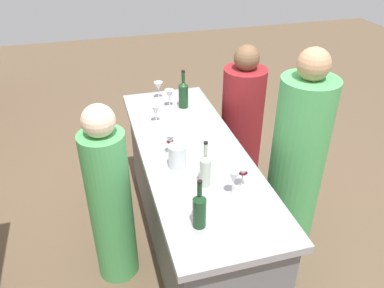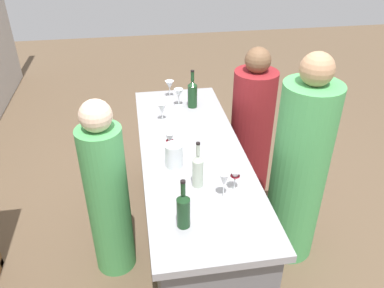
{
  "view_description": "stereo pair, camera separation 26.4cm",
  "coord_description": "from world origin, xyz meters",
  "px_view_note": "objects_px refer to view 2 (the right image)",
  "views": [
    {
      "loc": [
        -2.27,
        0.64,
        2.42
      ],
      "look_at": [
        0.0,
        0.0,
        0.95
      ],
      "focal_mm": 36.38,
      "sensor_mm": 36.0,
      "label": 1
    },
    {
      "loc": [
        -2.33,
        0.38,
        2.42
      ],
      "look_at": [
        0.0,
        0.0,
        0.95
      ],
      "focal_mm": 36.38,
      "sensor_mm": 36.0,
      "label": 2
    }
  ],
  "objects_px": {
    "wine_bottle_center_olive_green": "(192,93)",
    "wine_bottle_second_left_clear_pale": "(198,170)",
    "wine_glass_far_center": "(170,140)",
    "person_right_guest": "(108,197)",
    "wine_bottle_leftmost_olive_green": "(183,209)",
    "wine_glass_near_left": "(235,176)",
    "water_pitcher": "(174,155)",
    "wine_glass_far_left": "(170,85)",
    "person_left_guest": "(299,171)",
    "wine_glass_far_right": "(162,109)",
    "person_center_guest": "(251,130)",
    "wine_glass_near_center": "(224,180)",
    "wine_glass_near_right": "(179,94)"
  },
  "relations": [
    {
      "from": "wine_bottle_second_left_clear_pale",
      "to": "wine_glass_near_center",
      "type": "relative_size",
      "value": 1.79
    },
    {
      "from": "wine_bottle_leftmost_olive_green",
      "to": "wine_glass_far_right",
      "type": "bearing_deg",
      "value": -0.06
    },
    {
      "from": "wine_bottle_center_olive_green",
      "to": "water_pitcher",
      "type": "xyz_separation_m",
      "value": [
        -0.86,
        0.27,
        -0.05
      ]
    },
    {
      "from": "wine_glass_far_center",
      "to": "wine_glass_far_right",
      "type": "distance_m",
      "value": 0.49
    },
    {
      "from": "wine_glass_near_center",
      "to": "water_pitcher",
      "type": "relative_size",
      "value": 1.08
    },
    {
      "from": "wine_glass_far_center",
      "to": "wine_bottle_leftmost_olive_green",
      "type": "bearing_deg",
      "value": 179.28
    },
    {
      "from": "water_pitcher",
      "to": "wine_glass_near_right",
      "type": "bearing_deg",
      "value": -9.77
    },
    {
      "from": "wine_bottle_center_olive_green",
      "to": "person_center_guest",
      "type": "relative_size",
      "value": 0.24
    },
    {
      "from": "wine_glass_far_left",
      "to": "person_center_guest",
      "type": "relative_size",
      "value": 0.11
    },
    {
      "from": "wine_glass_far_center",
      "to": "person_left_guest",
      "type": "xyz_separation_m",
      "value": [
        -0.18,
        -0.92,
        -0.25
      ]
    },
    {
      "from": "wine_bottle_center_olive_green",
      "to": "wine_glass_near_left",
      "type": "relative_size",
      "value": 2.21
    },
    {
      "from": "wine_bottle_second_left_clear_pale",
      "to": "person_right_guest",
      "type": "height_order",
      "value": "person_right_guest"
    },
    {
      "from": "wine_glass_near_center",
      "to": "person_center_guest",
      "type": "distance_m",
      "value": 1.37
    },
    {
      "from": "person_left_guest",
      "to": "wine_bottle_center_olive_green",
      "type": "bearing_deg",
      "value": -54.43
    },
    {
      "from": "wine_bottle_center_olive_green",
      "to": "wine_bottle_second_left_clear_pale",
      "type": "bearing_deg",
      "value": 172.44
    },
    {
      "from": "wine_bottle_center_olive_green",
      "to": "wine_glass_near_right",
      "type": "height_order",
      "value": "wine_bottle_center_olive_green"
    },
    {
      "from": "wine_glass_near_right",
      "to": "wine_glass_far_center",
      "type": "xyz_separation_m",
      "value": [
        -0.74,
        0.16,
        -0.01
      ]
    },
    {
      "from": "wine_bottle_second_left_clear_pale",
      "to": "wine_glass_far_center",
      "type": "bearing_deg",
      "value": 18.06
    },
    {
      "from": "wine_glass_near_left",
      "to": "wine_glass_far_left",
      "type": "xyz_separation_m",
      "value": [
        1.41,
        0.24,
        0.01
      ]
    },
    {
      "from": "wine_glass_far_left",
      "to": "wine_glass_far_center",
      "type": "bearing_deg",
      "value": 173.65
    },
    {
      "from": "wine_bottle_second_left_clear_pale",
      "to": "water_pitcher",
      "type": "relative_size",
      "value": 1.93
    },
    {
      "from": "wine_glass_far_center",
      "to": "person_right_guest",
      "type": "height_order",
      "value": "person_right_guest"
    },
    {
      "from": "person_left_guest",
      "to": "person_right_guest",
      "type": "relative_size",
      "value": 1.17
    },
    {
      "from": "wine_glass_far_right",
      "to": "person_right_guest",
      "type": "bearing_deg",
      "value": 143.39
    },
    {
      "from": "water_pitcher",
      "to": "wine_glass_far_left",
      "type": "bearing_deg",
      "value": -4.91
    },
    {
      "from": "wine_bottle_center_olive_green",
      "to": "water_pitcher",
      "type": "distance_m",
      "value": 0.9
    },
    {
      "from": "wine_bottle_leftmost_olive_green",
      "to": "wine_glass_near_left",
      "type": "distance_m",
      "value": 0.44
    },
    {
      "from": "wine_bottle_center_olive_green",
      "to": "person_right_guest",
      "type": "bearing_deg",
      "value": 138.13
    },
    {
      "from": "wine_bottle_leftmost_olive_green",
      "to": "wine_glass_near_left",
      "type": "xyz_separation_m",
      "value": [
        0.26,
        -0.35,
        -0.01
      ]
    },
    {
      "from": "wine_glass_far_right",
      "to": "person_center_guest",
      "type": "distance_m",
      "value": 0.92
    },
    {
      "from": "water_pitcher",
      "to": "person_left_guest",
      "type": "relative_size",
      "value": 0.1
    },
    {
      "from": "wine_glass_far_left",
      "to": "person_left_guest",
      "type": "xyz_separation_m",
      "value": [
        -1.11,
        -0.81,
        -0.26
      ]
    },
    {
      "from": "wine_bottle_second_left_clear_pale",
      "to": "person_center_guest",
      "type": "relative_size",
      "value": 0.22
    },
    {
      "from": "wine_glass_far_center",
      "to": "water_pitcher",
      "type": "xyz_separation_m",
      "value": [
        -0.16,
        -0.01,
        -0.03
      ]
    },
    {
      "from": "wine_glass_near_left",
      "to": "person_center_guest",
      "type": "distance_m",
      "value": 1.29
    },
    {
      "from": "wine_bottle_second_left_clear_pale",
      "to": "person_left_guest",
      "type": "xyz_separation_m",
      "value": [
        0.22,
        -0.79,
        -0.26
      ]
    },
    {
      "from": "wine_glass_near_center",
      "to": "person_right_guest",
      "type": "distance_m",
      "value": 0.91
    },
    {
      "from": "wine_bottle_center_olive_green",
      "to": "wine_glass_far_center",
      "type": "height_order",
      "value": "wine_bottle_center_olive_green"
    },
    {
      "from": "person_center_guest",
      "to": "wine_glass_near_left",
      "type": "bearing_deg",
      "value": 56.7
    },
    {
      "from": "wine_glass_near_right",
      "to": "person_left_guest",
      "type": "xyz_separation_m",
      "value": [
        -0.91,
        -0.75,
        -0.26
      ]
    },
    {
      "from": "wine_bottle_second_left_clear_pale",
      "to": "person_right_guest",
      "type": "xyz_separation_m",
      "value": [
        0.27,
        0.59,
        -0.36
      ]
    },
    {
      "from": "wine_glass_far_center",
      "to": "wine_bottle_second_left_clear_pale",
      "type": "bearing_deg",
      "value": -161.94
    },
    {
      "from": "person_center_guest",
      "to": "water_pitcher",
      "type": "bearing_deg",
      "value": 34.43
    },
    {
      "from": "wine_glass_near_left",
      "to": "wine_glass_far_center",
      "type": "relative_size",
      "value": 0.94
    },
    {
      "from": "wine_glass_near_center",
      "to": "person_left_guest",
      "type": "distance_m",
      "value": 0.79
    },
    {
      "from": "water_pitcher",
      "to": "person_center_guest",
      "type": "distance_m",
      "value": 1.19
    },
    {
      "from": "wine_glass_far_right",
      "to": "person_right_guest",
      "type": "distance_m",
      "value": 0.84
    },
    {
      "from": "wine_bottle_center_olive_green",
      "to": "wine_glass_far_right",
      "type": "bearing_deg",
      "value": 126.68
    },
    {
      "from": "wine_glass_near_right",
      "to": "water_pitcher",
      "type": "height_order",
      "value": "water_pitcher"
    },
    {
      "from": "wine_glass_near_right",
      "to": "wine_glass_far_left",
      "type": "bearing_deg",
      "value": 17.41
    }
  ]
}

